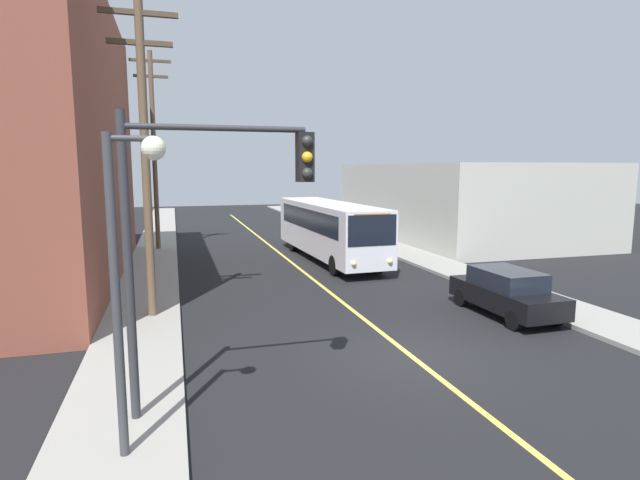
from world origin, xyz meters
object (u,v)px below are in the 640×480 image
(parked_car_black, at_px, (506,292))
(traffic_signal_left_corner, at_px, (209,208))
(city_bus, at_px, (328,228))
(utility_pole_near, at_px, (145,145))
(street_lamp_left, at_px, (128,250))
(utility_pole_mid, at_px, (154,143))

(parked_car_black, height_order, traffic_signal_left_corner, traffic_signal_left_corner)
(city_bus, distance_m, traffic_signal_left_corner, 18.48)
(city_bus, height_order, utility_pole_near, utility_pole_near)
(utility_pole_near, distance_m, street_lamp_left, 9.01)
(traffic_signal_left_corner, bearing_deg, utility_pole_near, 101.31)
(parked_car_black, distance_m, street_lamp_left, 13.42)
(utility_pole_mid, height_order, street_lamp_left, utility_pole_mid)
(parked_car_black, bearing_deg, utility_pole_mid, 123.45)
(city_bus, relative_size, utility_pole_mid, 1.03)
(city_bus, distance_m, utility_pole_near, 13.57)
(utility_pole_mid, relative_size, street_lamp_left, 2.17)
(parked_car_black, relative_size, utility_pole_mid, 0.37)
(parked_car_black, xyz_separation_m, street_lamp_left, (-11.74, -5.82, 2.90))
(city_bus, distance_m, street_lamp_left, 20.22)
(utility_pole_mid, bearing_deg, traffic_signal_left_corner, -85.74)
(utility_pole_near, bearing_deg, city_bus, 45.41)
(city_bus, distance_m, utility_pole_mid, 12.08)
(city_bus, bearing_deg, street_lamp_left, -116.65)
(parked_car_black, relative_size, street_lamp_left, 0.80)
(city_bus, bearing_deg, utility_pole_near, -134.59)
(utility_pole_mid, bearing_deg, utility_pole_near, -89.25)
(utility_pole_mid, xyz_separation_m, traffic_signal_left_corner, (1.69, -22.67, -2.34))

